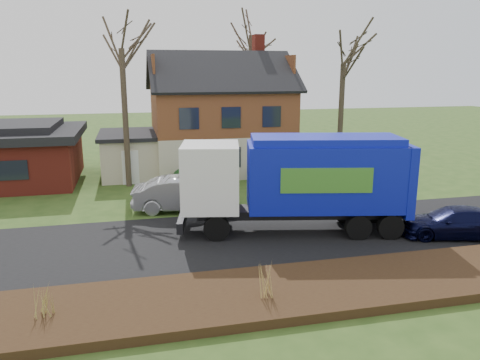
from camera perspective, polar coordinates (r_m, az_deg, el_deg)
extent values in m
plane|color=#2C4918|center=(19.70, -0.47, -7.17)|extent=(120.00, 120.00, 0.00)
cube|color=black|center=(19.69, -0.47, -7.15)|extent=(80.00, 7.00, 0.02)
cube|color=black|center=(14.94, 4.14, -13.59)|extent=(80.00, 3.50, 0.30)
cube|color=beige|center=(33.03, -2.44, 3.68)|extent=(9.00, 7.50, 2.70)
cube|color=#612C1B|center=(32.68, -2.49, 8.44)|extent=(9.00, 7.50, 2.80)
cube|color=maroon|center=(34.24, 2.25, 15.97)|extent=(0.70, 0.90, 1.60)
cube|color=beige|center=(31.99, -13.26, 2.92)|extent=(3.50, 5.50, 2.60)
cube|color=black|center=(31.77, -13.39, 5.44)|extent=(3.90, 5.90, 0.24)
cube|color=maroon|center=(32.47, -27.15, 2.12)|extent=(9.00, 7.50, 2.80)
cylinder|color=black|center=(19.35, -2.88, -5.89)|extent=(1.12, 0.57, 1.07)
cylinder|color=black|center=(21.40, -2.75, -3.97)|extent=(1.12, 0.57, 1.07)
cylinder|color=black|center=(20.08, 14.22, -5.57)|extent=(1.12, 0.57, 1.07)
cylinder|color=black|center=(22.07, 12.73, -3.76)|extent=(1.12, 0.57, 1.07)
cylinder|color=black|center=(20.48, 17.85, -5.44)|extent=(1.12, 0.57, 1.07)
cylinder|color=black|center=(22.43, 16.06, -3.68)|extent=(1.12, 0.57, 1.07)
cube|color=black|center=(20.50, 7.34, -3.86)|extent=(8.93, 3.01, 0.36)
cube|color=white|center=(19.86, -3.62, 0.43)|extent=(2.84, 3.00, 2.78)
cube|color=black|center=(19.90, -6.89, 0.85)|extent=(0.54, 2.24, 0.93)
cube|color=black|center=(20.45, -7.02, -4.80)|extent=(0.77, 2.58, 0.46)
cube|color=#0D18A6|center=(20.26, 10.21, 0.51)|extent=(6.88, 3.84, 2.78)
cube|color=#0D18A6|center=(19.98, 10.39, 4.83)|extent=(6.52, 3.47, 0.31)
cube|color=#0D18A6|center=(21.22, 19.10, 0.27)|extent=(0.89, 2.65, 2.99)
cube|color=#3D802A|center=(18.96, 10.55, -0.07)|extent=(3.64, 0.79, 1.03)
cube|color=#3D802A|center=(21.47, 9.12, 1.55)|extent=(3.64, 0.79, 1.03)
imported|color=#9D9FA5|center=(23.46, -6.77, -1.71)|extent=(5.33, 2.50, 1.69)
imported|color=black|center=(21.69, 24.59, -4.70)|extent=(4.73, 2.95, 1.28)
cylinder|color=#413527|center=(28.48, -13.80, 7.20)|extent=(0.34, 0.34, 8.06)
cylinder|color=#3B3223|center=(30.09, 12.14, 6.77)|extent=(0.33, 0.33, 7.21)
cylinder|color=#423228|center=(40.38, 1.30, 10.41)|extent=(0.37, 0.37, 9.64)
cone|color=#9E8F45|center=(14.19, -22.88, -13.44)|extent=(0.04, 0.04, 0.94)
cone|color=#9E8F45|center=(14.22, -23.52, -13.44)|extent=(0.04, 0.04, 0.94)
cone|color=#9E8F45|center=(14.16, -22.24, -13.43)|extent=(0.04, 0.04, 0.94)
cone|color=#9E8F45|center=(14.30, -22.80, -13.21)|extent=(0.04, 0.04, 0.94)
cone|color=#9E8F45|center=(14.08, -22.96, -13.66)|extent=(0.04, 0.04, 0.94)
cone|color=tan|center=(14.23, 3.31, -12.00)|extent=(0.04, 0.04, 1.04)
cone|color=tan|center=(14.19, 2.66, -12.07)|extent=(0.04, 0.04, 1.04)
cone|color=tan|center=(14.28, 3.96, -11.93)|extent=(0.04, 0.04, 1.04)
cone|color=tan|center=(14.35, 3.16, -11.78)|extent=(0.04, 0.04, 1.04)
cone|color=tan|center=(14.12, 3.46, -12.22)|extent=(0.04, 0.04, 1.04)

